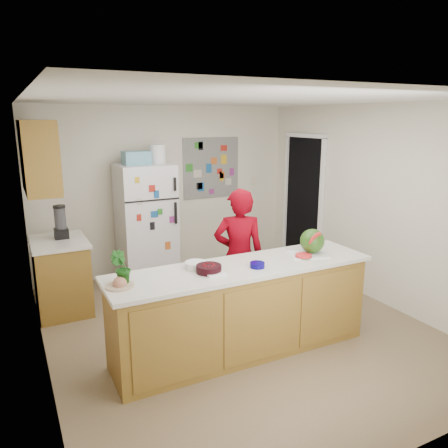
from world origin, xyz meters
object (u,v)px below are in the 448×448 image
watermelon (312,241)px  cherry_bowl (209,269)px  person (239,257)px  refrigerator (146,224)px

watermelon → cherry_bowl: watermelon is taller
person → watermelon: person is taller
person → cherry_bowl: 0.96m
person → cherry_bowl: person is taller
refrigerator → cherry_bowl: 2.41m
refrigerator → person: 1.84m
cherry_bowl → person: bearing=44.0°
watermelon → cherry_bowl: bearing=-178.5°
refrigerator → person: size_ratio=1.08×
person → cherry_bowl: size_ratio=6.60×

